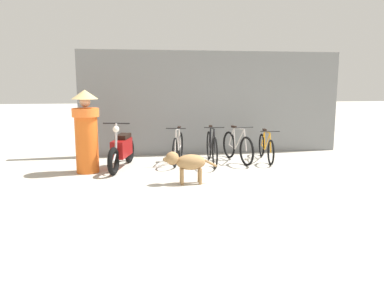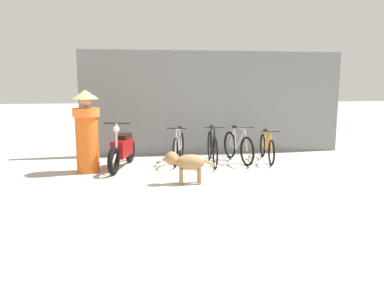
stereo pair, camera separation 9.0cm
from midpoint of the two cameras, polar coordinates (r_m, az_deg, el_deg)
name	(u,v)px [view 2 (the right image)]	position (r m, az deg, el deg)	size (l,w,h in m)	color
ground_plane	(253,189)	(6.93, 9.66, -6.83)	(60.00, 60.00, 0.00)	#B7B2A5
shop_wall_back	(214,103)	(10.17, 3.64, 6.25)	(7.06, 0.20, 2.74)	slate
bicycle_0	(179,148)	(8.98, -1.78, -0.59)	(0.54, 1.61, 0.89)	black
bicycle_1	(212,148)	(8.89, 3.39, -0.59)	(0.46, 1.77, 0.93)	black
bicycle_2	(238,147)	(9.19, 7.30, -0.46)	(0.46, 1.65, 0.89)	black
bicycle_3	(267,148)	(9.45, 11.60, -0.54)	(0.46, 1.66, 0.79)	black
motorcycle	(122,150)	(8.55, -10.29, -0.86)	(0.65, 1.83, 1.07)	black
stray_dog	(186,162)	(7.11, -0.57, -2.79)	(1.04, 0.33, 0.63)	#997247
person_in_robes	(87,130)	(8.28, -15.45, 2.11)	(0.79, 0.79, 1.77)	orange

